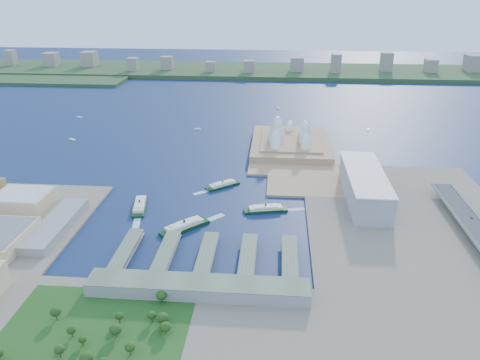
# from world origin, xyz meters

# --- Properties ---
(ground) EXTENTS (3000.00, 3000.00, 0.00)m
(ground) POSITION_xyz_m (0.00, 0.00, 0.00)
(ground) COLOR #0E1F41
(ground) RESTS_ON ground
(south_land) EXTENTS (720.00, 180.00, 3.00)m
(south_land) POSITION_xyz_m (0.00, -210.00, 1.50)
(south_land) COLOR gray
(south_land) RESTS_ON ground
(east_land) EXTENTS (240.00, 500.00, 3.00)m
(east_land) POSITION_xyz_m (240.00, -50.00, 1.50)
(east_land) COLOR gray
(east_land) RESTS_ON ground
(peninsula) EXTENTS (135.00, 220.00, 3.00)m
(peninsula) POSITION_xyz_m (107.50, 260.00, 1.50)
(peninsula) COLOR tan
(peninsula) RESTS_ON ground
(far_shore) EXTENTS (2200.00, 260.00, 12.00)m
(far_shore) POSITION_xyz_m (0.00, 980.00, 6.00)
(far_shore) COLOR #2D4926
(far_shore) RESTS_ON ground
(opera_house) EXTENTS (134.00, 180.00, 58.00)m
(opera_house) POSITION_xyz_m (105.00, 280.00, 32.00)
(opera_house) COLOR white
(opera_house) RESTS_ON peninsula
(toaster_building) EXTENTS (45.00, 155.00, 35.00)m
(toaster_building) POSITION_xyz_m (195.00, 80.00, 20.50)
(toaster_building) COLOR #97979C
(toaster_building) RESTS_ON east_land
(ferry_wharves) EXTENTS (184.00, 90.00, 9.30)m
(ferry_wharves) POSITION_xyz_m (14.00, -75.00, 4.65)
(ferry_wharves) COLOR #57674E
(ferry_wharves) RESTS_ON ground
(terminal_building) EXTENTS (200.00, 28.00, 12.00)m
(terminal_building) POSITION_xyz_m (15.00, -135.00, 9.00)
(terminal_building) COLOR gray
(terminal_building) RESTS_ON south_land
(park) EXTENTS (150.00, 110.00, 16.00)m
(park) POSITION_xyz_m (-60.00, -190.00, 11.00)
(park) COLOR #194714
(park) RESTS_ON south_land
(far_skyline) EXTENTS (1900.00, 140.00, 55.00)m
(far_skyline) POSITION_xyz_m (0.00, 960.00, 39.50)
(far_skyline) COLOR gray
(far_skyline) RESTS_ON far_shore
(ferry_a) EXTENTS (24.54, 59.15, 10.87)m
(ferry_a) POSITION_xyz_m (-87.08, 35.27, 5.43)
(ferry_a) COLOR black
(ferry_a) RESTS_ON ground
(ferry_b) EXTENTS (46.42, 40.57, 9.33)m
(ferry_b) POSITION_xyz_m (8.82, 108.66, 4.67)
(ferry_b) COLOR black
(ferry_b) RESTS_ON ground
(ferry_c) EXTENTS (54.17, 54.09, 11.54)m
(ferry_c) POSITION_xyz_m (-20.90, -13.69, 5.77)
(ferry_c) COLOR black
(ferry_c) RESTS_ON ground
(ferry_d) EXTENTS (55.07, 25.07, 10.10)m
(ferry_d) POSITION_xyz_m (70.15, 38.99, 5.05)
(ferry_d) COLOR black
(ferry_d) RESTS_ON ground
(boat_a) EXTENTS (15.09, 11.07, 2.95)m
(boat_a) POSITION_xyz_m (-283.25, 291.19, 1.47)
(boat_a) COLOR white
(boat_a) RESTS_ON ground
(boat_b) EXTENTS (11.33, 4.46, 3.01)m
(boat_b) POSITION_xyz_m (-70.70, 372.60, 1.51)
(boat_b) COLOR white
(boat_b) RESTS_ON ground
(boat_c) EXTENTS (6.41, 12.60, 2.72)m
(boat_c) POSITION_xyz_m (253.97, 394.27, 1.36)
(boat_c) COLOR white
(boat_c) RESTS_ON ground
(boat_d) EXTENTS (14.96, 9.52, 2.54)m
(boat_d) POSITION_xyz_m (-330.13, 437.08, 1.27)
(boat_d) COLOR white
(boat_d) RESTS_ON ground
(boat_e) EXTENTS (6.14, 12.72, 2.99)m
(boat_e) POSITION_xyz_m (82.12, 543.89, 1.50)
(boat_e) COLOR white
(boat_e) RESTS_ON ground
(car_c) EXTENTS (1.78, 4.39, 1.27)m
(car_c) POSITION_xyz_m (304.00, 12.27, 15.49)
(car_c) COLOR slate
(car_c) RESTS_ON expressway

